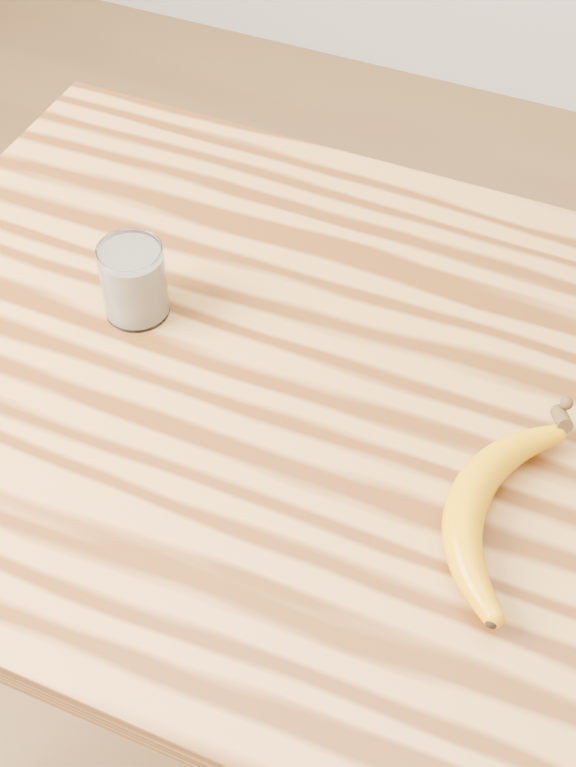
% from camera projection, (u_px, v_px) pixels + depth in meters
% --- Properties ---
extents(room, '(4.04, 4.04, 2.70)m').
position_uv_depth(room, '(410.00, 5.00, 0.77)').
color(room, brown).
rests_on(room, ground).
extents(table, '(1.20, 0.80, 0.90)m').
position_uv_depth(table, '(366.00, 482.00, 1.20)').
color(table, '#B47E39').
rests_on(table, ground).
extents(smoothie_glass, '(0.07, 0.07, 0.09)m').
position_uv_depth(smoothie_glass, '(134.00, 281.00, 1.17)').
color(smoothie_glass, white).
rests_on(smoothie_glass, table).
extents(banana, '(0.12, 0.33, 0.04)m').
position_uv_depth(banana, '(467.00, 499.00, 1.00)').
color(banana, orange).
rests_on(banana, table).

